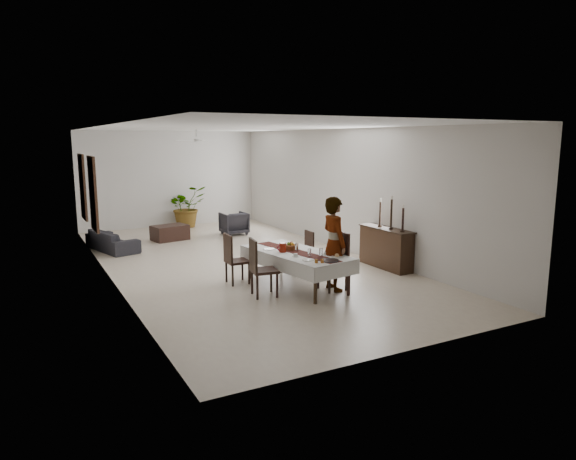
% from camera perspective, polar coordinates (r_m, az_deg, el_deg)
% --- Properties ---
extents(floor, '(6.00, 12.00, 0.00)m').
position_cam_1_polar(floor, '(12.47, -5.40, -3.57)').
color(floor, beige).
rests_on(floor, ground).
extents(ceiling, '(6.00, 12.00, 0.02)m').
position_cam_1_polar(ceiling, '(12.12, -5.66, 11.30)').
color(ceiling, white).
rests_on(ceiling, wall_back).
extents(wall_back, '(6.00, 0.02, 3.20)m').
position_cam_1_polar(wall_back, '(17.86, -12.99, 5.53)').
color(wall_back, silver).
rests_on(wall_back, floor).
extents(wall_front, '(6.00, 0.02, 3.20)m').
position_cam_1_polar(wall_front, '(7.09, 13.47, -1.01)').
color(wall_front, silver).
rests_on(wall_front, floor).
extents(wall_left, '(0.02, 12.00, 3.20)m').
position_cam_1_polar(wall_left, '(11.39, -19.61, 2.78)').
color(wall_left, silver).
rests_on(wall_left, floor).
extents(wall_right, '(0.02, 12.00, 3.20)m').
position_cam_1_polar(wall_right, '(13.62, 6.24, 4.40)').
color(wall_right, silver).
rests_on(wall_right, floor).
extents(dining_table_top, '(1.30, 2.38, 0.05)m').
position_cam_1_polar(dining_table_top, '(10.23, 0.94, -2.62)').
color(dining_table_top, black).
rests_on(dining_table_top, table_leg_fl).
extents(table_leg_fl, '(0.08, 0.08, 0.66)m').
position_cam_1_polar(table_leg_fl, '(9.26, 3.06, -6.24)').
color(table_leg_fl, black).
rests_on(table_leg_fl, floor).
extents(table_leg_fr, '(0.08, 0.08, 0.66)m').
position_cam_1_polar(table_leg_fr, '(9.80, 6.76, -5.38)').
color(table_leg_fr, black).
rests_on(table_leg_fr, floor).
extents(table_leg_bl, '(0.08, 0.08, 0.66)m').
position_cam_1_polar(table_leg_bl, '(10.93, -4.28, -3.73)').
color(table_leg_bl, black).
rests_on(table_leg_bl, floor).
extents(table_leg_br, '(0.08, 0.08, 0.66)m').
position_cam_1_polar(table_leg_br, '(11.39, -0.79, -3.13)').
color(table_leg_br, black).
rests_on(table_leg_br, floor).
extents(tablecloth_top, '(1.49, 2.58, 0.01)m').
position_cam_1_polar(tablecloth_top, '(10.23, 0.94, -2.46)').
color(tablecloth_top, white).
rests_on(tablecloth_top, dining_table_top).
extents(tablecloth_drape_left, '(0.41, 2.40, 0.28)m').
position_cam_1_polar(tablecloth_drape_left, '(9.93, -1.56, -3.65)').
color(tablecloth_drape_left, silver).
rests_on(tablecloth_drape_left, dining_table_top).
extents(tablecloth_drape_right, '(0.41, 2.40, 0.28)m').
position_cam_1_polar(tablecloth_drape_right, '(10.60, 3.28, -2.79)').
color(tablecloth_drape_right, white).
rests_on(tablecloth_drape_right, dining_table_top).
extents(tablecloth_drape_near, '(1.10, 0.19, 0.28)m').
position_cam_1_polar(tablecloth_drape_near, '(9.37, 5.55, -4.54)').
color(tablecloth_drape_near, silver).
rests_on(tablecloth_drape_near, dining_table_top).
extents(tablecloth_drape_far, '(1.10, 0.19, 0.28)m').
position_cam_1_polar(tablecloth_drape_far, '(11.21, -2.91, -2.08)').
color(tablecloth_drape_far, silver).
rests_on(tablecloth_drape_far, dining_table_top).
extents(table_runner, '(0.71, 2.38, 0.00)m').
position_cam_1_polar(table_runner, '(10.23, 0.94, -2.42)').
color(table_runner, '#561F18').
rests_on(table_runner, tablecloth_top).
extents(red_pitcher, '(0.16, 0.16, 0.19)m').
position_cam_1_polar(red_pitcher, '(10.18, -0.59, -1.95)').
color(red_pitcher, maroon).
rests_on(red_pitcher, tablecloth_top).
extents(pitcher_handle, '(0.11, 0.04, 0.11)m').
position_cam_1_polar(pitcher_handle, '(10.13, -0.95, -2.01)').
color(pitcher_handle, maroon).
rests_on(pitcher_handle, red_pitcher).
extents(wine_glass_near, '(0.07, 0.07, 0.16)m').
position_cam_1_polar(wine_glass_near, '(9.82, 3.68, -2.50)').
color(wine_glass_near, white).
rests_on(wine_glass_near, tablecloth_top).
extents(wine_glass_mid, '(0.07, 0.07, 0.16)m').
position_cam_1_polar(wine_glass_mid, '(9.76, 2.40, -2.56)').
color(wine_glass_mid, white).
rests_on(wine_glass_mid, tablecloth_top).
extents(wine_glass_far, '(0.07, 0.07, 0.16)m').
position_cam_1_polar(wine_glass_far, '(10.27, 0.98, -1.92)').
color(wine_glass_far, silver).
rests_on(wine_glass_far, tablecloth_top).
extents(teacup_right, '(0.08, 0.08, 0.06)m').
position_cam_1_polar(teacup_right, '(9.98, 4.23, -2.61)').
color(teacup_right, silver).
rests_on(teacup_right, saucer_right).
extents(saucer_right, '(0.14, 0.14, 0.01)m').
position_cam_1_polar(saucer_right, '(9.98, 4.23, -2.74)').
color(saucer_right, white).
rests_on(saucer_right, tablecloth_top).
extents(teacup_left, '(0.08, 0.08, 0.06)m').
position_cam_1_polar(teacup_left, '(9.80, 0.84, -2.82)').
color(teacup_left, silver).
rests_on(teacup_left, saucer_left).
extents(saucer_left, '(0.14, 0.14, 0.01)m').
position_cam_1_polar(saucer_left, '(9.80, 0.84, -2.95)').
color(saucer_left, white).
rests_on(saucer_left, tablecloth_top).
extents(plate_near_right, '(0.23, 0.23, 0.01)m').
position_cam_1_polar(plate_near_right, '(9.80, 5.45, -2.99)').
color(plate_near_right, white).
rests_on(plate_near_right, tablecloth_top).
extents(bread_near_right, '(0.08, 0.08, 0.08)m').
position_cam_1_polar(bread_near_right, '(9.79, 5.46, -2.84)').
color(bread_near_right, tan).
rests_on(bread_near_right, plate_near_right).
extents(plate_near_left, '(0.23, 0.23, 0.01)m').
position_cam_1_polar(plate_near_left, '(9.52, 2.25, -3.34)').
color(plate_near_left, white).
rests_on(plate_near_left, tablecloth_top).
extents(plate_far_left, '(0.23, 0.23, 0.01)m').
position_cam_1_polar(plate_far_left, '(10.45, -2.12, -2.12)').
color(plate_far_left, silver).
rests_on(plate_far_left, tablecloth_top).
extents(serving_tray, '(0.34, 0.34, 0.02)m').
position_cam_1_polar(serving_tray, '(9.49, 4.66, -3.39)').
color(serving_tray, '#3B3B40').
rests_on(serving_tray, tablecloth_top).
extents(jam_jar_a, '(0.06, 0.06, 0.07)m').
position_cam_1_polar(jam_jar_a, '(9.33, 3.83, -3.45)').
color(jam_jar_a, '#8F4D14').
rests_on(jam_jar_a, tablecloth_top).
extents(jam_jar_b, '(0.06, 0.06, 0.07)m').
position_cam_1_polar(jam_jar_b, '(9.31, 3.16, -3.47)').
color(jam_jar_b, '#8E4F14').
rests_on(jam_jar_b, tablecloth_top).
extents(fruit_basket, '(0.28, 0.28, 0.09)m').
position_cam_1_polar(fruit_basket, '(10.43, 0.34, -1.92)').
color(fruit_basket, brown).
rests_on(fruit_basket, tablecloth_top).
extents(fruit_red, '(0.08, 0.08, 0.08)m').
position_cam_1_polar(fruit_red, '(10.44, 0.40, -1.51)').
color(fruit_red, '#A01F10').
rests_on(fruit_red, fruit_basket).
extents(fruit_green, '(0.08, 0.08, 0.08)m').
position_cam_1_polar(fruit_green, '(10.41, 0.08, -1.54)').
color(fruit_green, '#5C8C2A').
rests_on(fruit_green, fruit_basket).
extents(fruit_yellow, '(0.08, 0.08, 0.08)m').
position_cam_1_polar(fruit_yellow, '(10.38, 0.50, -1.58)').
color(fruit_yellow, gold).
rests_on(fruit_yellow, fruit_basket).
extents(chair_right_near_seat, '(0.50, 0.50, 0.05)m').
position_cam_1_polar(chair_right_near_seat, '(10.11, 4.95, -3.86)').
color(chair_right_near_seat, black).
rests_on(chair_right_near_seat, chair_right_near_leg_fl).
extents(chair_right_near_leg_fl, '(0.05, 0.05, 0.48)m').
position_cam_1_polar(chair_right_near_leg_fl, '(10.13, 6.48, -5.40)').
color(chair_right_near_leg_fl, black).
rests_on(chair_right_near_leg_fl, floor).
extents(chair_right_near_leg_fr, '(0.05, 0.05, 0.48)m').
position_cam_1_polar(chair_right_near_leg_fr, '(10.44, 5.20, -4.92)').
color(chair_right_near_leg_fr, black).
rests_on(chair_right_near_leg_fr, floor).
extents(chair_right_near_leg_bl, '(0.05, 0.05, 0.48)m').
position_cam_1_polar(chair_right_near_leg_bl, '(9.91, 4.64, -5.72)').
color(chair_right_near_leg_bl, black).
rests_on(chair_right_near_leg_bl, floor).
extents(chair_right_near_leg_br, '(0.05, 0.05, 0.48)m').
position_cam_1_polar(chair_right_near_leg_br, '(10.23, 3.39, -5.21)').
color(chair_right_near_leg_br, black).
rests_on(chair_right_near_leg_br, floor).
extents(chair_right_near_back, '(0.06, 0.48, 0.61)m').
position_cam_1_polar(chair_right_near_back, '(10.16, 5.99, -1.91)').
color(chair_right_near_back, black).
rests_on(chair_right_near_back, chair_right_near_seat).
extents(chair_right_far_seat, '(0.41, 0.41, 0.04)m').
position_cam_1_polar(chair_right_far_seat, '(11.34, 1.58, -2.77)').
color(chair_right_far_seat, black).
rests_on(chair_right_far_seat, chair_right_far_leg_fl).
extents(chair_right_far_leg_fl, '(0.04, 0.04, 0.39)m').
position_cam_1_polar(chair_right_far_leg_fl, '(11.33, 2.68, -3.92)').
color(chair_right_far_leg_fl, black).
rests_on(chair_right_far_leg_fl, floor).
extents(chair_right_far_leg_fr, '(0.04, 0.04, 0.39)m').
position_cam_1_polar(chair_right_far_leg_fr, '(11.60, 1.91, -3.58)').
color(chair_right_far_leg_fr, black).
rests_on(chair_right_far_leg_fr, floor).
extents(chair_right_far_leg_bl, '(0.04, 0.04, 0.39)m').
position_cam_1_polar(chair_right_far_leg_bl, '(11.18, 1.23, -4.10)').
color(chair_right_far_leg_bl, black).
rests_on(chair_right_far_leg_bl, floor).
extents(chair_right_far_leg_br, '(0.04, 0.04, 0.39)m').
position_cam_1_polar(chair_right_far_leg_br, '(11.46, 0.49, -3.75)').
color(chair_right_far_leg_br, black).
rests_on(chair_right_far_leg_br, floor).
extents(chair_right_far_back, '(0.05, 0.39, 0.50)m').
position_cam_1_polar(chair_right_far_back, '(11.37, 2.38, -1.36)').
color(chair_right_far_back, black).
rests_on(chair_right_far_back, chair_right_far_seat).
extents(chair_left_near_seat, '(0.54, 0.54, 0.05)m').
position_cam_1_polar(chair_left_near_seat, '(9.69, -2.65, -4.54)').
color(chair_left_near_seat, black).
rests_on(chair_left_near_seat, chair_left_near_leg_fl).
extents(chair_left_near_leg_fl, '(0.05, 0.05, 0.46)m').
position_cam_1_polar(chair_left_near_leg_fl, '(9.88, -4.02, -5.81)').
color(chair_left_near_leg_fl, black).
rests_on(chair_left_near_leg_fl, floor).
extents(chair_left_near_leg_fr, '(0.05, 0.05, 0.46)m').
position_cam_1_polar(chair_left_near_leg_fr, '(9.53, -3.43, -6.40)').
color(chair_left_near_leg_fr, black).
rests_on(chair_left_near_leg_fr, floor).
extents(chair_left_near_leg_bl, '(0.05, 0.05, 0.46)m').
position_cam_1_polar(chair_left_near_leg_bl, '(9.98, -1.89, -5.62)').
color(chair_left_near_leg_bl, black).
rests_on(chair_left_near_leg_bl, floor).
extents(chair_left_near_leg_br, '(0.05, 0.05, 0.46)m').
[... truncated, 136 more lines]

